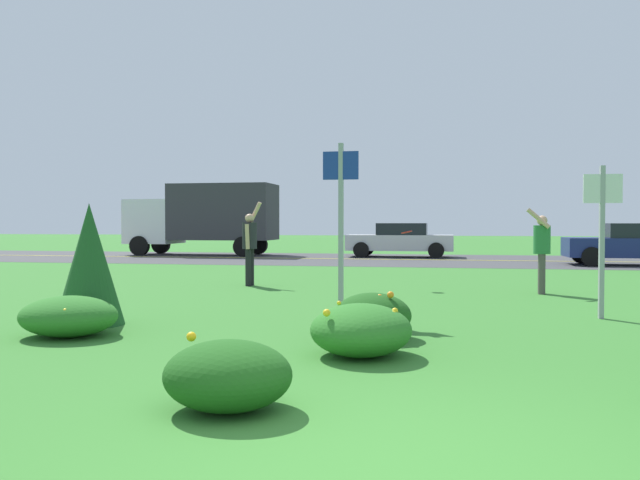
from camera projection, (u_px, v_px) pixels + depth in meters
name	position (u px, v px, depth m)	size (l,w,h in m)	color
ground_plane	(431.00, 288.00, 14.69)	(120.00, 120.00, 0.00)	#387A2D
highway_strip	(439.00, 260.00, 25.63)	(120.00, 8.94, 0.01)	#424244
highway_center_stripe	(439.00, 260.00, 25.63)	(120.00, 0.16, 0.00)	yellow
daylily_clump_mid_left	(228.00, 375.00, 5.10)	(1.02, 0.94, 0.58)	#1E5619
daylily_clump_front_left	(69.00, 316.00, 8.41)	(1.27, 1.11, 0.52)	#2D7526
daylily_clump_front_right	(373.00, 315.00, 8.29)	(0.99, 0.93, 0.62)	#1E5619
daylily_clump_mid_right	(361.00, 330.00, 7.18)	(1.12, 1.21, 0.58)	#2D7526
sign_post_near_path	(341.00, 212.00, 10.21)	(0.56, 0.10, 2.71)	#93969B
sign_post_by_roadside	(602.00, 226.00, 9.94)	(0.56, 0.10, 2.34)	#93969B
evergreen_shrub_side	(90.00, 264.00, 9.35)	(0.97, 0.97, 1.75)	#1E5123
person_thrower_dark_shirt	(250.00, 242.00, 15.16)	(0.41, 0.50, 1.97)	#232328
person_catcher_green_shirt	(542.00, 247.00, 13.43)	(0.51, 0.50, 1.77)	#287038
frisbee_red	(407.00, 232.00, 14.48)	(0.24, 0.24, 0.08)	red
car_navy_center_left	(635.00, 244.00, 22.36)	(4.50, 2.00, 1.45)	navy
car_silver_center_right	(400.00, 240.00, 27.91)	(4.50, 2.00, 1.45)	#B7BABF
box_truck_white	(205.00, 215.00, 29.58)	(6.70, 2.46, 3.20)	silver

